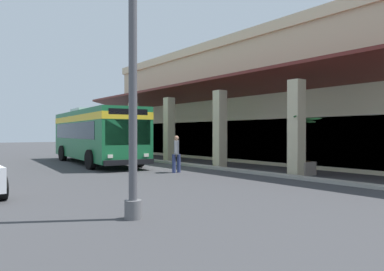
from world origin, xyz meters
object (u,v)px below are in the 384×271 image
Objects in this scene: transit_bus at (95,132)px; lot_light_pole at (133,13)px; pedestrian at (176,152)px; potted_palm at (304,158)px.

transit_bus is 15.37m from lot_light_pole.
transit_bus is at bearing -172.02° from pedestrian.
pedestrian is 5.65m from potted_palm.
lot_light_pole is at bearing -18.66° from transit_bus.
lot_light_pole is (3.09, -9.80, 3.61)m from potted_palm.
potted_palm is (4.05, 3.93, -0.23)m from pedestrian.
transit_bus is 1.40× the size of lot_light_pole.
transit_bus is at bearing 161.34° from lot_light_pole.
transit_bus is 6.71× the size of pedestrian.
transit_bus is 7.36m from pedestrian.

